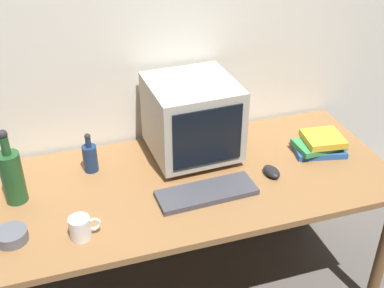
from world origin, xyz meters
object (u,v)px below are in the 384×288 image
Objects in this scene: keyboard at (207,193)px; cd_spindle at (12,236)px; crt_monitor at (192,118)px; bottle_tall at (12,175)px; computer_mouse at (272,172)px; book_stack at (320,144)px; bottle_short at (90,157)px; mug at (81,228)px.

keyboard is 0.78m from cd_spindle.
crt_monitor is 1.21× the size of bottle_tall.
computer_mouse is 0.30× the size of bottle_tall.
book_stack reaches higher than computer_mouse.
computer_mouse reaches higher than keyboard.
bottle_short reaches higher than computer_mouse.
cd_spindle is (-0.02, -0.25, -0.10)m from bottle_tall.
bottle_short reaches higher than keyboard.
crt_monitor is 0.63m from book_stack.
crt_monitor is at bearing -1.29° from bottle_short.
computer_mouse is 0.83× the size of cd_spindle.
cd_spindle is (-0.82, -0.36, -0.17)m from crt_monitor.
bottle_tall is 0.27m from cd_spindle.
bottle_tall is at bearing 165.36° from computer_mouse.
bottle_tall is (-1.08, 0.16, 0.11)m from computer_mouse.
computer_mouse is 0.81m from bottle_short.
bottle_short is at bearing 178.71° from crt_monitor.
book_stack is (0.30, 0.11, 0.02)m from computer_mouse.
mug is at bearing -102.44° from bottle_short.
mug is (-0.85, -0.15, 0.03)m from computer_mouse.
cd_spindle is at bearing -156.19° from crt_monitor.
book_stack is (1.38, -0.05, -0.08)m from bottle_tall.
mug is (-0.10, -0.43, -0.03)m from bottle_short.
mug is at bearing -171.80° from keyboard.
bottle_short is 1.59× the size of mug.
crt_monitor is at bearing 164.36° from book_stack.
mug is at bearing -13.35° from cd_spindle.
computer_mouse is (0.28, -0.27, -0.17)m from crt_monitor.
crt_monitor is 0.37m from keyboard.
bottle_short is at bearing 153.27° from computer_mouse.
bottle_tall is 1.28× the size of book_stack.
cd_spindle is (-1.40, -0.20, -0.02)m from book_stack.
mug is (-0.57, -0.42, -0.15)m from crt_monitor.
book_stack is at bearing 13.19° from computer_mouse.
bottle_short is at bearing 170.64° from book_stack.
book_stack is at bearing -9.36° from bottle_short.
mug is at bearing -176.39° from computer_mouse.
computer_mouse is 1.10m from bottle_tall.
book_stack is (1.06, -0.17, -0.03)m from bottle_short.
keyboard is 3.50× the size of mug.
keyboard is at bearing -96.72° from crt_monitor.
mug reaches higher than computer_mouse.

